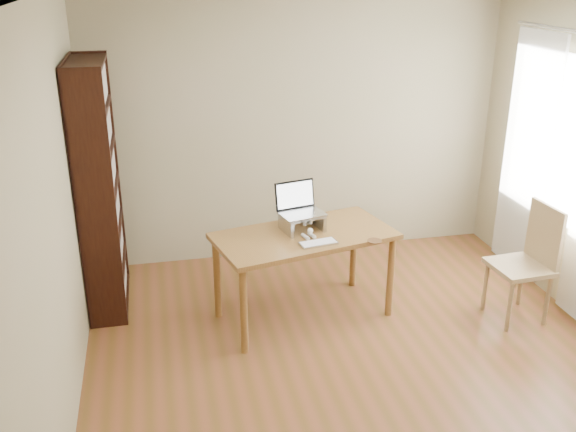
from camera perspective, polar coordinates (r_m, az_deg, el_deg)
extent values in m
cube|color=brown|center=(4.80, 7.02, -14.16)|extent=(4.00, 4.50, 0.02)
cube|color=#908B61|center=(6.24, 0.82, 7.93)|extent=(4.00, 0.02, 2.60)
cube|color=#908B61|center=(3.99, -20.49, -1.66)|extent=(0.02, 4.50, 2.60)
cube|color=white|center=(5.74, 24.12, 5.81)|extent=(0.01, 1.80, 1.40)
cube|color=black|center=(5.10, -16.74, 0.80)|extent=(0.30, 0.04, 2.10)
cube|color=black|center=(5.91, -16.25, 3.72)|extent=(0.30, 0.04, 2.10)
cube|color=black|center=(5.51, -17.93, 2.25)|extent=(0.02, 0.90, 2.10)
cube|color=black|center=(5.90, -15.43, -7.01)|extent=(0.30, 0.84, 0.02)
cube|color=black|center=(5.82, -15.30, -5.52)|extent=(0.20, 0.78, 0.28)
cube|color=black|center=(5.75, -15.76, -4.03)|extent=(0.30, 0.84, 0.03)
cube|color=black|center=(5.68, -15.64, -2.46)|extent=(0.20, 0.78, 0.28)
cube|color=black|center=(5.62, -16.11, -0.90)|extent=(0.30, 0.84, 0.02)
cube|color=black|center=(5.55, -15.99, 0.74)|extent=(0.20, 0.78, 0.28)
cube|color=black|center=(5.50, -16.48, 2.37)|extent=(0.30, 0.84, 0.02)
cube|color=black|center=(5.45, -16.35, 4.08)|extent=(0.20, 0.78, 0.28)
cube|color=black|center=(5.40, -16.86, 5.77)|extent=(0.30, 0.84, 0.02)
cube|color=black|center=(5.36, -16.74, 7.54)|extent=(0.20, 0.78, 0.28)
cube|color=black|center=(5.32, -17.26, 9.28)|extent=(0.30, 0.84, 0.02)
cube|color=black|center=(5.29, -17.14, 11.11)|extent=(0.20, 0.78, 0.28)
cube|color=black|center=(5.27, -17.68, 12.89)|extent=(0.30, 0.84, 0.03)
cube|color=white|center=(6.20, 20.44, 5.03)|extent=(0.03, 0.70, 2.20)
cube|color=brown|center=(5.16, 1.47, -1.79)|extent=(1.55, 1.02, 0.04)
cylinder|color=brown|center=(5.49, -5.98, -4.75)|extent=(0.06, 0.06, 0.71)
cylinder|color=brown|center=(5.75, 7.08, -3.50)|extent=(0.06, 0.06, 0.71)
cylinder|color=brown|center=(4.96, -5.17, -7.74)|extent=(0.06, 0.06, 0.71)
cylinder|color=brown|center=(5.25, 9.18, -6.18)|extent=(0.06, 0.06, 0.71)
cube|color=#BCBEC0|center=(5.17, -0.30, -0.77)|extent=(0.03, 0.25, 0.12)
cube|color=#BCBEC0|center=(5.24, 2.81, -0.51)|extent=(0.03, 0.25, 0.12)
cube|color=#BCBEC0|center=(5.18, 1.27, 0.03)|extent=(0.32, 0.25, 0.01)
cube|color=#BCBEC0|center=(5.17, 1.27, 0.18)|extent=(0.39, 0.31, 0.02)
cube|color=black|center=(5.26, 0.93, 1.96)|extent=(0.35, 0.13, 0.23)
cube|color=white|center=(5.25, 0.94, 1.94)|extent=(0.32, 0.11, 0.20)
cube|color=#BCBEC0|center=(4.97, 2.70, -2.43)|extent=(0.31, 0.17, 0.02)
cube|color=white|center=(4.97, 2.71, -2.34)|extent=(0.29, 0.15, 0.00)
cylinder|color=brown|center=(5.06, 7.70, -2.20)|extent=(0.11, 0.11, 0.01)
ellipsoid|color=#423D34|center=(5.22, 0.88, -0.49)|extent=(0.17, 0.38, 0.13)
ellipsoid|color=#423D34|center=(5.32, 0.61, -0.11)|extent=(0.15, 0.16, 0.12)
ellipsoid|color=#423D34|center=(5.04, 1.36, -1.08)|extent=(0.10, 0.10, 0.09)
ellipsoid|color=silver|center=(5.09, 1.26, -1.28)|extent=(0.09, 0.09, 0.08)
sphere|color=silver|center=(5.02, 1.46, -1.39)|extent=(0.04, 0.04, 0.04)
cone|color=#423D34|center=(5.02, 1.05, -0.63)|extent=(0.03, 0.04, 0.04)
cone|color=#423D34|center=(5.04, 1.67, -0.58)|extent=(0.03, 0.04, 0.04)
cylinder|color=silver|center=(5.06, 1.05, -1.89)|extent=(0.03, 0.09, 0.03)
cylinder|color=silver|center=(5.07, 1.71, -1.83)|extent=(0.03, 0.09, 0.03)
cylinder|color=#423D34|center=(5.37, 1.49, -0.35)|extent=(0.13, 0.21, 0.03)
cube|color=#9F8656|center=(5.58, 19.88, -4.30)|extent=(0.46, 0.46, 0.04)
cylinder|color=#9F8656|center=(5.46, 18.92, -7.49)|extent=(0.04, 0.04, 0.47)
cylinder|color=#9F8656|center=(5.64, 22.03, -6.96)|extent=(0.04, 0.04, 0.47)
cylinder|color=#9F8656|center=(5.72, 17.17, -5.86)|extent=(0.04, 0.04, 0.47)
cylinder|color=#9F8656|center=(5.90, 20.18, -5.41)|extent=(0.04, 0.04, 0.47)
cube|color=#9F8656|center=(5.58, 21.94, -1.66)|extent=(0.06, 0.42, 0.52)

